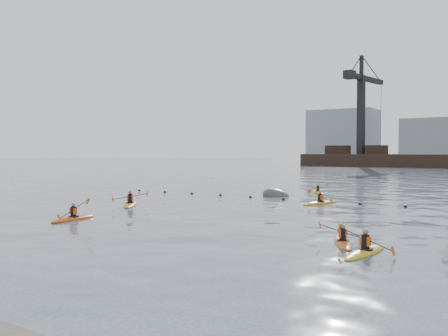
{
  "coord_description": "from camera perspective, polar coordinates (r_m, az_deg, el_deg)",
  "views": [
    {
      "loc": [
        13.77,
        -10.73,
        3.73
      ],
      "look_at": [
        -0.54,
        11.64,
        2.8
      ],
      "focal_mm": 38.0,
      "sensor_mm": 36.0,
      "label": 1
    }
  ],
  "objects": [
    {
      "name": "ground",
      "position": [
        17.85,
        -19.33,
        -10.17
      ],
      "size": [
        400.0,
        400.0,
        0.0
      ],
      "primitive_type": "plane",
      "color": "#3B4556",
      "rests_on": "ground"
    },
    {
      "name": "float_line",
      "position": [
        36.38,
        9.37,
        -3.86
      ],
      "size": [
        33.24,
        0.73,
        0.24
      ],
      "color": "black",
      "rests_on": "ground"
    },
    {
      "name": "kayaker_0",
      "position": [
        27.27,
        -17.67,
        -5.74
      ],
      "size": [
        2.28,
        3.3,
        1.35
      ],
      "rotation": [
        0.0,
        0.0,
        0.13
      ],
      "color": "#D84C14",
      "rests_on": "ground"
    },
    {
      "name": "kayaker_1",
      "position": [
        18.24,
        16.63,
        -9.56
      ],
      "size": [
        2.18,
        3.24,
        1.14
      ],
      "rotation": [
        0.0,
        0.0,
        -0.13
      ],
      "color": "gold",
      "rests_on": "ground"
    },
    {
      "name": "kayaker_2",
      "position": [
        33.25,
        -11.22,
        -4.28
      ],
      "size": [
        2.74,
        3.39,
        1.17
      ],
      "rotation": [
        0.0,
        0.0,
        0.63
      ],
      "color": "#C96212",
      "rests_on": "ground"
    },
    {
      "name": "kayaker_3",
      "position": [
        34.32,
        11.51,
        -4.1
      ],
      "size": [
        2.14,
        3.31,
        1.17
      ],
      "rotation": [
        0.0,
        0.0,
        -0.4
      ],
      "color": "gold",
      "rests_on": "ground"
    },
    {
      "name": "kayaker_4",
      "position": [
        19.83,
        14.1,
        -8.64
      ],
      "size": [
        1.84,
        2.82,
        1.04
      ],
      "rotation": [
        0.0,
        0.0,
        3.62
      ],
      "color": "#D65414",
      "rests_on": "ground"
    },
    {
      "name": "kayaker_5",
      "position": [
        43.36,
        11.21,
        -2.85
      ],
      "size": [
        2.24,
        2.59,
        0.99
      ],
      "rotation": [
        0.0,
        0.0,
        0.68
      ],
      "color": "yellow",
      "rests_on": "ground"
    },
    {
      "name": "mooring_buoy",
      "position": [
        39.75,
        6.31,
        -3.39
      ],
      "size": [
        2.82,
        1.94,
        1.66
      ],
      "primitive_type": "ellipsoid",
      "rotation": [
        0.0,
        0.21,
        0.22
      ],
      "color": "#434548",
      "rests_on": "ground"
    }
  ]
}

